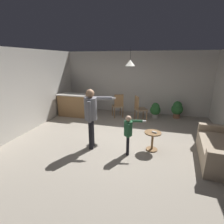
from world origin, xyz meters
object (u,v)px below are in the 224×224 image
object	(u,v)px
kitchen_counter	(74,105)
person_child	(129,131)
spare_remote_on_table	(154,132)
side_table_by_couch	(152,139)
dining_chair_near_wall	(118,105)
potted_plant_by_wall	(155,110)
dining_chair_by_counter	(139,108)
couch_floral	(223,149)
potted_plant_corner	(177,109)
person_adult	(91,113)

from	to	relation	value
kitchen_counter	person_child	size ratio (longest dim) A/B	1.20
kitchen_counter	spare_remote_on_table	size ratio (longest dim) A/B	9.69
side_table_by_couch	spare_remote_on_table	distance (m)	0.22
dining_chair_near_wall	potted_plant_by_wall	size ratio (longest dim) A/B	1.54
person_child	dining_chair_near_wall	size ratio (longest dim) A/B	1.05
dining_chair_near_wall	spare_remote_on_table	xyz separation A→B (m)	(1.58, -2.50, -0.01)
kitchen_counter	side_table_by_couch	distance (m)	4.08
side_table_by_couch	spare_remote_on_table	size ratio (longest dim) A/B	4.00
side_table_by_couch	dining_chair_by_counter	distance (m)	2.35
side_table_by_couch	spare_remote_on_table	bearing A→B (deg)	-42.29
couch_floral	dining_chair_by_counter	size ratio (longest dim) A/B	1.87
potted_plant_corner	couch_floral	bearing A→B (deg)	-75.80
person_child	dining_chair_by_counter	xyz separation A→B (m)	(-0.04, 2.63, -0.10)
couch_floral	kitchen_counter	distance (m)	5.58
person_child	potted_plant_by_wall	world-z (taller)	person_child
couch_floral	spare_remote_on_table	xyz separation A→B (m)	(-1.60, 0.08, 0.21)
potted_plant_corner	spare_remote_on_table	xyz separation A→B (m)	(-0.81, -3.05, 0.14)
kitchen_counter	person_adult	size ratio (longest dim) A/B	0.77
kitchen_counter	person_child	xyz separation A→B (m)	(2.85, -2.58, 0.17)
person_adult	potted_plant_corner	distance (m)	4.17
couch_floral	potted_plant_by_wall	bearing A→B (deg)	35.24
dining_chair_by_counter	spare_remote_on_table	world-z (taller)	dining_chair_by_counter
side_table_by_couch	potted_plant_by_wall	world-z (taller)	potted_plant_by_wall
spare_remote_on_table	person_child	bearing A→B (deg)	-151.23
person_child	potted_plant_corner	size ratio (longest dim) A/B	1.47
person_adult	dining_chair_by_counter	world-z (taller)	person_adult
couch_floral	potted_plant_by_wall	xyz separation A→B (m)	(-1.66, 2.88, 0.03)
dining_chair_near_wall	person_child	bearing A→B (deg)	-100.78
potted_plant_corner	spare_remote_on_table	world-z (taller)	potted_plant_corner
dining_chair_by_counter	potted_plant_by_wall	distance (m)	0.82
spare_remote_on_table	potted_plant_by_wall	bearing A→B (deg)	91.21
person_adult	person_child	xyz separation A→B (m)	(1.02, -0.09, -0.37)
person_adult	dining_chair_near_wall	size ratio (longest dim) A/B	1.64
person_child	potted_plant_by_wall	xyz separation A→B (m)	(0.57, 3.15, -0.29)
potted_plant_by_wall	spare_remote_on_table	world-z (taller)	potted_plant_by_wall
dining_chair_by_counter	dining_chair_near_wall	distance (m)	0.93
dining_chair_by_counter	side_table_by_couch	bearing A→B (deg)	-11.82
person_adult	side_table_by_couch	bearing A→B (deg)	88.85
side_table_by_couch	dining_chair_near_wall	world-z (taller)	dining_chair_near_wall
person_adult	spare_remote_on_table	distance (m)	1.74
person_child	dining_chair_near_wall	world-z (taller)	person_child
person_adult	potted_plant_by_wall	xyz separation A→B (m)	(1.59, 3.06, -0.66)
person_adult	potted_plant_by_wall	bearing A→B (deg)	141.12
person_child	side_table_by_couch	bearing A→B (deg)	112.50
kitchen_counter	side_table_by_couch	xyz separation A→B (m)	(3.44, -2.20, -0.15)
couch_floral	kitchen_counter	world-z (taller)	couch_floral
dining_chair_near_wall	potted_plant_by_wall	distance (m)	1.56
person_child	spare_remote_on_table	distance (m)	0.72
kitchen_counter	dining_chair_near_wall	distance (m)	1.92
spare_remote_on_table	kitchen_counter	bearing A→B (deg)	147.25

